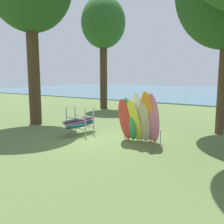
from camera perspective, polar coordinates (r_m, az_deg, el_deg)
ground_plane at (r=10.47m, az=-2.21°, el=-6.42°), size 80.00×80.00×0.00m
tree_far_left_back at (r=20.43m, az=-2.02°, el=19.51°), size 3.44×3.44×8.73m
leaning_board_pile at (r=9.83m, az=6.27°, el=-1.71°), size 1.75×1.12×2.12m
board_storage_rack at (r=11.40m, az=-7.39°, el=-2.42°), size 1.15×2.13×1.25m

